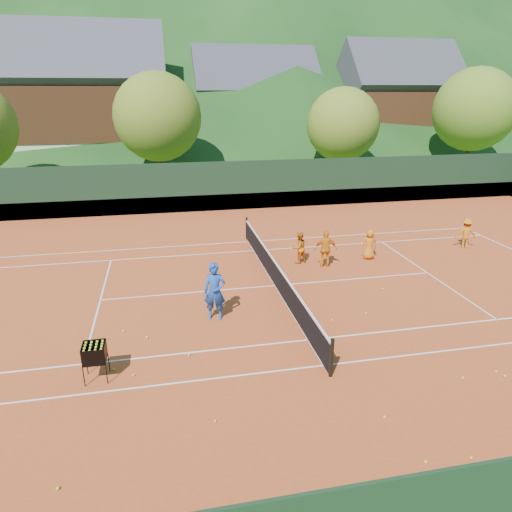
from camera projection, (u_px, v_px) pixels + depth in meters
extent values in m
plane|color=#2F541A|center=(275.00, 286.00, 17.39)|extent=(400.00, 400.00, 0.00)
cube|color=#B1431C|center=(275.00, 286.00, 17.39)|extent=(40.00, 24.00, 0.02)
imported|color=#1A47A9|center=(215.00, 291.00, 14.56)|extent=(0.79, 0.62, 1.92)
imported|color=#D06912|center=(299.00, 248.00, 19.48)|extent=(0.80, 0.72, 1.36)
imported|color=orange|center=(326.00, 249.00, 18.95)|extent=(0.99, 0.53, 1.60)
imported|color=orange|center=(369.00, 244.00, 19.93)|extent=(0.72, 0.53, 1.35)
imported|color=orange|center=(466.00, 233.00, 21.32)|extent=(1.04, 0.78, 1.43)
sphere|color=#BFE426|center=(383.00, 289.00, 17.01)|extent=(0.07, 0.07, 0.07)
sphere|color=#BFE426|center=(505.00, 376.00, 11.82)|extent=(0.07, 0.07, 0.07)
sphere|color=#BFE426|center=(463.00, 378.00, 11.74)|extent=(0.07, 0.07, 0.07)
sphere|color=#BFE426|center=(133.00, 375.00, 11.85)|extent=(0.07, 0.07, 0.07)
sphere|color=#BFE426|center=(211.00, 302.00, 15.96)|extent=(0.07, 0.07, 0.07)
sphere|color=#BFE426|center=(385.00, 417.00, 10.34)|extent=(0.07, 0.07, 0.07)
sphere|color=#BFE426|center=(147.00, 337.00, 13.68)|extent=(0.07, 0.07, 0.07)
sphere|color=#BFE426|center=(471.00, 458.00, 9.19)|extent=(0.07, 0.07, 0.07)
sphere|color=#BFE426|center=(114.00, 369.00, 12.11)|extent=(0.07, 0.07, 0.07)
sphere|color=#BFE426|center=(312.00, 314.00, 15.12)|extent=(0.07, 0.07, 0.07)
sphere|color=#BFE426|center=(426.00, 462.00, 9.09)|extent=(0.07, 0.07, 0.07)
sphere|color=#BFE426|center=(124.00, 331.00, 14.04)|extent=(0.07, 0.07, 0.07)
sphere|color=#BFE426|center=(215.00, 421.00, 10.21)|extent=(0.07, 0.07, 0.07)
sphere|color=#BFE426|center=(366.00, 313.00, 15.14)|extent=(0.07, 0.07, 0.07)
sphere|color=#BFE426|center=(189.00, 355.00, 12.78)|extent=(0.07, 0.07, 0.07)
sphere|color=#BFE426|center=(332.00, 320.00, 14.71)|extent=(0.07, 0.07, 0.07)
sphere|color=#BFE426|center=(58.00, 488.00, 8.48)|extent=(0.07, 0.07, 0.07)
sphere|color=#BFE426|center=(496.00, 371.00, 12.01)|extent=(0.07, 0.07, 0.07)
cube|color=white|center=(324.00, 365.00, 12.33)|extent=(23.77, 0.06, 0.00)
cube|color=silver|center=(249.00, 242.00, 22.43)|extent=(23.77, 0.06, 0.00)
cube|color=white|center=(308.00, 340.00, 13.59)|extent=(23.77, 0.06, 0.00)
cube|color=silver|center=(254.00, 251.00, 21.17)|extent=(23.77, 0.06, 0.00)
cube|color=white|center=(100.00, 300.00, 16.17)|extent=(0.06, 8.23, 0.00)
cube|color=silver|center=(428.00, 273.00, 18.59)|extent=(0.06, 8.23, 0.00)
cube|color=white|center=(275.00, 285.00, 17.38)|extent=(12.80, 0.06, 0.00)
cube|color=white|center=(275.00, 285.00, 17.38)|extent=(0.06, 10.97, 0.00)
cube|color=black|center=(275.00, 275.00, 17.23)|extent=(0.03, 11.97, 0.90)
cube|color=white|center=(276.00, 263.00, 17.07)|extent=(0.05, 11.97, 0.06)
cylinder|color=black|center=(331.00, 358.00, 11.68)|extent=(0.10, 0.10, 1.10)
cylinder|color=black|center=(247.00, 228.00, 22.71)|extent=(0.10, 0.10, 1.10)
cube|color=black|center=(229.00, 186.00, 27.92)|extent=(40.00, 0.05, 3.00)
cube|color=#195923|center=(229.00, 202.00, 28.26)|extent=(40.40, 0.05, 1.00)
cylinder|color=black|center=(84.00, 377.00, 11.37)|extent=(0.02, 0.02, 0.55)
cylinder|color=black|center=(107.00, 374.00, 11.47)|extent=(0.02, 0.02, 0.55)
cylinder|color=black|center=(87.00, 365.00, 11.88)|extent=(0.02, 0.02, 0.55)
cylinder|color=black|center=(109.00, 362.00, 11.98)|extent=(0.02, 0.02, 0.55)
cube|color=black|center=(95.00, 360.00, 11.58)|extent=(0.55, 0.55, 0.02)
cube|color=black|center=(93.00, 359.00, 11.25)|extent=(0.55, 0.02, 0.45)
cube|color=black|center=(96.00, 347.00, 11.76)|extent=(0.55, 0.02, 0.45)
cube|color=black|center=(83.00, 354.00, 11.45)|extent=(0.02, 0.55, 0.45)
cube|color=black|center=(106.00, 351.00, 11.56)|extent=(0.02, 0.55, 0.45)
sphere|color=#CCE526|center=(84.00, 351.00, 11.21)|extent=(0.07, 0.07, 0.07)
sphere|color=#CCE526|center=(84.00, 348.00, 11.34)|extent=(0.07, 0.07, 0.07)
sphere|color=#CCE526|center=(85.00, 345.00, 11.46)|extent=(0.07, 0.07, 0.07)
sphere|color=#CCE526|center=(86.00, 343.00, 11.59)|extent=(0.07, 0.07, 0.07)
sphere|color=#CCE526|center=(89.00, 351.00, 11.24)|extent=(0.07, 0.07, 0.07)
sphere|color=#CCE526|center=(90.00, 348.00, 11.36)|extent=(0.07, 0.07, 0.07)
sphere|color=#CCE526|center=(91.00, 345.00, 11.49)|extent=(0.07, 0.07, 0.07)
sphere|color=#CCE526|center=(92.00, 342.00, 11.61)|extent=(0.07, 0.07, 0.07)
sphere|color=#CCE526|center=(95.00, 350.00, 11.26)|extent=(0.07, 0.07, 0.07)
sphere|color=#CCE526|center=(96.00, 347.00, 11.39)|extent=(0.07, 0.07, 0.07)
sphere|color=#CCE526|center=(97.00, 344.00, 11.51)|extent=(0.07, 0.07, 0.07)
sphere|color=#CCE526|center=(97.00, 342.00, 11.64)|extent=(0.07, 0.07, 0.07)
sphere|color=#CCE526|center=(101.00, 349.00, 11.29)|extent=(0.07, 0.07, 0.07)
sphere|color=#CCE526|center=(102.00, 347.00, 11.41)|extent=(0.07, 0.07, 0.07)
sphere|color=#CCE526|center=(102.00, 344.00, 11.54)|extent=(0.07, 0.07, 0.07)
sphere|color=#CCE526|center=(103.00, 341.00, 11.67)|extent=(0.07, 0.07, 0.07)
cube|color=beige|center=(95.00, 154.00, 42.63)|extent=(12.00, 9.00, 2.88)
cube|color=#331B0E|center=(90.00, 113.00, 41.37)|extent=(12.24, 9.18, 4.48)
cube|color=#43434B|center=(86.00, 79.00, 40.40)|extent=(13.80, 9.93, 9.93)
cube|color=beige|center=(254.00, 147.00, 49.39)|extent=(11.00, 8.00, 2.52)
cube|color=#37200F|center=(254.00, 116.00, 48.29)|extent=(11.22, 8.16, 3.92)
cube|color=#3D3D45|center=(254.00, 90.00, 47.42)|extent=(12.65, 8.82, 8.82)
cube|color=beige|center=(391.00, 147.00, 48.32)|extent=(10.00, 8.00, 2.70)
cube|color=#381D0F|center=(394.00, 113.00, 47.14)|extent=(10.20, 8.16, 4.20)
cube|color=#3D3D44|center=(397.00, 85.00, 46.22)|extent=(11.50, 8.82, 8.82)
cylinder|color=#3C2518|center=(161.00, 169.00, 34.56)|extent=(0.36, 0.36, 2.88)
sphere|color=#4E711E|center=(158.00, 117.00, 33.27)|extent=(6.40, 6.40, 6.40)
cylinder|color=#432D1B|center=(340.00, 167.00, 36.34)|extent=(0.36, 0.36, 2.52)
sphere|color=#557820|center=(343.00, 124.00, 35.21)|extent=(5.60, 5.60, 5.60)
cylinder|color=#3C2718|center=(467.00, 158.00, 39.43)|extent=(0.36, 0.36, 3.06)
sphere|color=#46741F|center=(475.00, 110.00, 38.06)|extent=(6.80, 6.80, 6.80)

